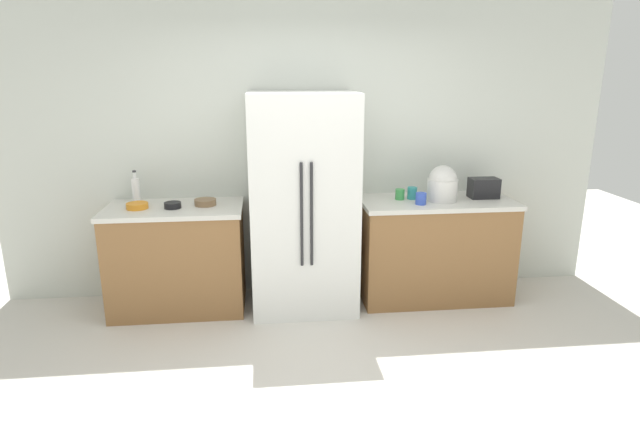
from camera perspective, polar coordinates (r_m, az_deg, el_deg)
The scene contains 14 objects.
ground_plane at distance 3.57m, azimuth 1.28°, elevation -19.72°, with size 11.18×11.18×0.00m, color beige.
kitchen_back_panel at distance 4.80m, azimuth -1.44°, elevation 7.60°, with size 5.59×0.10×2.81m, color silver.
counter_left at distance 4.71m, azimuth -15.51°, elevation -4.88°, with size 1.17×0.66×0.94m.
counter_right at distance 4.89m, azimuth 12.52°, elevation -3.94°, with size 1.38×0.66×0.94m.
refrigerator at distance 4.46m, azimuth -1.88°, elevation 0.98°, with size 0.91×0.74×1.89m.
toaster at distance 4.92m, azimuth 17.70°, elevation 2.61°, with size 0.26×0.16×0.18m, color black.
rice_cooker at distance 4.70m, azimuth 13.43°, elevation 3.05°, with size 0.27×0.27×0.32m.
bottle_a at distance 4.80m, azimuth -19.75°, elevation 2.42°, with size 0.07×0.07×0.29m.
cup_a at distance 4.55m, azimuth 11.13°, elevation 1.52°, with size 0.09×0.09×0.10m, color blue.
cup_b at distance 4.69m, azimuth 8.85°, elevation 2.01°, with size 0.08×0.08×0.09m, color green.
cup_c at distance 4.73m, azimuth 10.18°, elevation 2.13°, with size 0.09×0.09×0.11m, color teal.
bowl_a at distance 4.55m, azimuth -12.60°, elevation 1.13°, with size 0.19×0.19×0.05m, color brown.
bowl_b at distance 4.60m, azimuth -19.61°, elevation 0.71°, with size 0.18×0.18×0.05m, color orange.
bowl_c at distance 4.52m, azimuth -16.03°, elevation 0.78°, with size 0.14×0.14×0.05m, color black.
Camera 1 is at (-0.39, -2.90, 2.05)m, focal length 28.85 mm.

